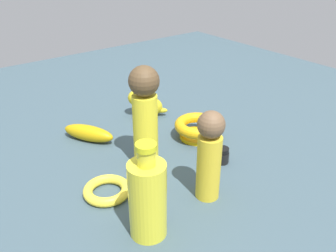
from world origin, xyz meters
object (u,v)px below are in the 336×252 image
at_px(banana, 88,133).
at_px(bowl, 198,127).
at_px(bottle_tall, 148,198).
at_px(person_figure_adult, 145,114).
at_px(nail_polish_jar, 222,155).
at_px(cat_figurine, 145,104).
at_px(bangle, 107,190).
at_px(person_figure_child, 209,154).

bearing_deg(banana, bowl, -155.50).
distance_m(bowl, bottle_tall, 0.40).
bearing_deg(person_figure_adult, nail_polish_jar, 54.12).
xyz_separation_m(cat_figurine, bangle, (0.28, -0.29, -0.03)).
bearing_deg(person_figure_adult, person_figure_child, 9.74).
bearing_deg(person_figure_child, cat_figurine, 163.60).
xyz_separation_m(bowl, bangle, (0.07, -0.33, -0.02)).
distance_m(nail_polish_jar, bottle_tall, 0.31).
bearing_deg(nail_polish_jar, person_figure_child, -58.13).
bearing_deg(bottle_tall, person_figure_child, 94.70).
bearing_deg(person_figure_adult, bowl, 96.41).
bearing_deg(cat_figurine, bottle_tall, -33.81).
bearing_deg(nail_polish_jar, bowl, 164.71).
height_order(person_figure_child, bowl, person_figure_child).
xyz_separation_m(nail_polish_jar, cat_figurine, (-0.34, 0.00, 0.02)).
bearing_deg(nail_polish_jar, banana, -145.17).
xyz_separation_m(person_figure_child, person_figure_adult, (-0.19, -0.03, 0.03)).
bearing_deg(person_figure_child, nail_polish_jar, 121.87).
xyz_separation_m(person_figure_child, banana, (-0.38, -0.09, -0.08)).
xyz_separation_m(banana, bottle_tall, (0.40, -0.07, 0.06)).
relative_size(person_figure_child, bottle_tall, 1.04).
bearing_deg(bangle, banana, 162.04).
height_order(banana, cat_figurine, cat_figurine).
height_order(banana, nail_polish_jar, banana).
bearing_deg(person_figure_child, person_figure_adult, -170.26).
height_order(person_figure_child, cat_figurine, person_figure_child).
distance_m(bowl, banana, 0.30).
relative_size(person_figure_adult, bowl, 1.95).
xyz_separation_m(bowl, banana, (-0.17, -0.25, -0.01)).
distance_m(bowl, bangle, 0.34).
relative_size(bowl, banana, 0.85).
distance_m(person_figure_adult, cat_figurine, 0.29).
bearing_deg(cat_figurine, banana, -80.69).
relative_size(bowl, nail_polish_jar, 3.21).
distance_m(cat_figurine, bottle_tall, 0.52).
relative_size(person_figure_child, nail_polish_jar, 5.01).
bearing_deg(banana, person_figure_adult, 166.42).
bearing_deg(bangle, bowl, 102.03).
bearing_deg(banana, person_figure_child, 162.93).
distance_m(banana, cat_figurine, 0.22).
relative_size(person_figure_adult, banana, 1.66).
distance_m(person_figure_adult, bowl, 0.22).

